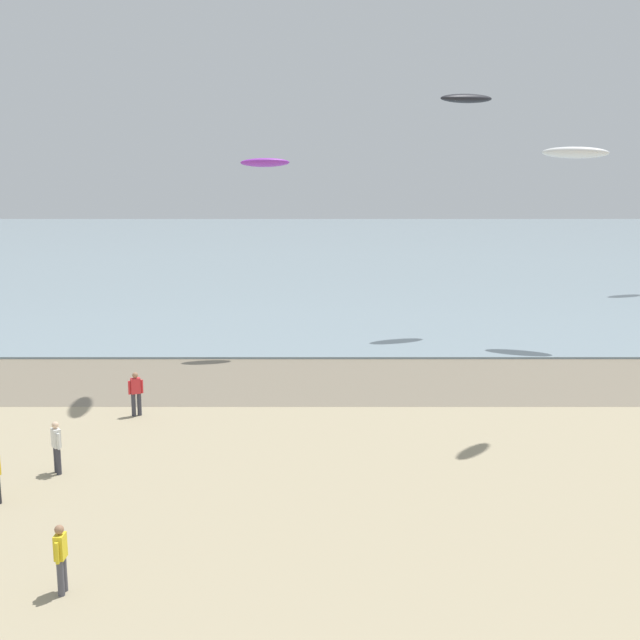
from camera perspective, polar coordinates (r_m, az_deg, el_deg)
The scene contains 8 objects.
wet_sand_strip at distance 38.45m, azimuth 2.65°, elevation -3.94°, with size 120.00×7.51×0.01m, color #7A6D59.
sea at distance 76.43m, azimuth 1.19°, elevation 4.07°, with size 160.00×70.00×0.10m, color #7F939E.
person_nearest_camera at distance 29.16m, azimuth -16.97°, elevation -7.83°, with size 0.38×0.49×1.71m.
person_mid_beach at distance 34.22m, azimuth -12.11°, elevation -4.63°, with size 0.54×0.34×1.71m.
person_left_flank at distance 21.96m, azimuth -16.70°, elevation -14.53°, with size 0.23×0.57×1.71m.
kite_aloft_1 at distance 45.63m, azimuth 15.92°, elevation 10.39°, with size 3.22×1.03×0.52m, color white.
kite_aloft_8 at distance 47.57m, azimuth 9.18°, elevation 13.99°, with size 2.98×0.95×0.48m, color black.
kite_aloft_9 at distance 42.39m, azimuth -3.87°, elevation 10.15°, with size 2.35×0.75×0.38m, color purple.
Camera 1 is at (-1.95, -10.73, 10.52)m, focal length 49.38 mm.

